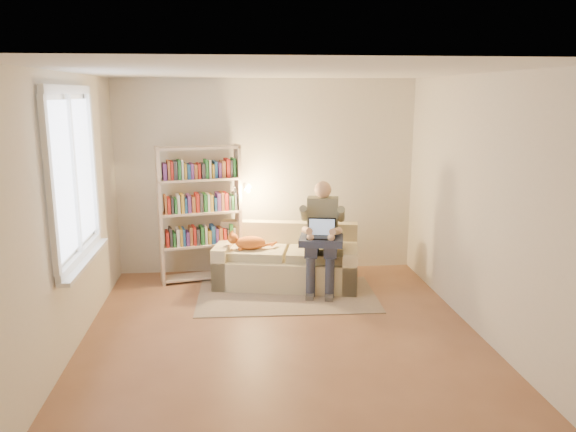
{
  "coord_description": "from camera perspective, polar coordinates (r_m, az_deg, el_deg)",
  "views": [
    {
      "loc": [
        -0.48,
        -5.24,
        2.41
      ],
      "look_at": [
        0.16,
        1.0,
        1.03
      ],
      "focal_mm": 35.0,
      "sensor_mm": 36.0,
      "label": 1
    }
  ],
  "objects": [
    {
      "name": "window",
      "position": [
        5.73,
        -20.56,
        1.21
      ],
      "size": [
        0.12,
        1.52,
        1.69
      ],
      "color": "white",
      "rests_on": "wall_left"
    },
    {
      "name": "blanket",
      "position": [
        6.81,
        3.23,
        -2.49
      ],
      "size": [
        0.6,
        0.53,
        0.09
      ],
      "primitive_type": "cube",
      "rotation": [
        0.0,
        0.0,
        -0.21
      ],
      "color": "#282E46",
      "rests_on": "person"
    },
    {
      "name": "sofa",
      "position": [
        7.21,
        -0.11,
        -4.81
      ],
      "size": [
        1.91,
        1.15,
        0.76
      ],
      "rotation": [
        0.0,
        0.0,
        -0.21
      ],
      "color": "beige",
      "rests_on": "floor"
    },
    {
      "name": "rug",
      "position": [
        6.87,
        -0.1,
        -8.08
      ],
      "size": [
        2.18,
        1.34,
        0.01
      ],
      "primitive_type": "cube",
      "rotation": [
        0.0,
        0.0,
        -0.04
      ],
      "color": "gray",
      "rests_on": "floor"
    },
    {
      "name": "floor",
      "position": [
        5.79,
        -0.55,
        -12.19
      ],
      "size": [
        4.5,
        4.5,
        0.0
      ],
      "primitive_type": "plane",
      "color": "brown",
      "rests_on": "ground"
    },
    {
      "name": "person",
      "position": [
        6.92,
        3.47,
        -1.5
      ],
      "size": [
        0.49,
        0.67,
        1.35
      ],
      "rotation": [
        0.0,
        0.0,
        -0.21
      ],
      "color": "gray",
      "rests_on": "sofa"
    },
    {
      "name": "wall_front",
      "position": [
        3.23,
        3.12,
        -7.71
      ],
      "size": [
        4.0,
        0.02,
        2.6
      ],
      "primitive_type": "cube",
      "color": "silver",
      "rests_on": "floor"
    },
    {
      "name": "wall_left",
      "position": [
        5.57,
        -21.53,
        0.04
      ],
      "size": [
        0.02,
        4.5,
        2.6
      ],
      "primitive_type": "cube",
      "color": "silver",
      "rests_on": "floor"
    },
    {
      "name": "wall_right",
      "position": [
        5.9,
        19.13,
        0.88
      ],
      "size": [
        0.02,
        4.5,
        2.6
      ],
      "primitive_type": "cube",
      "color": "silver",
      "rests_on": "floor"
    },
    {
      "name": "cat",
      "position": [
        7.08,
        -3.68,
        -2.66
      ],
      "size": [
        0.59,
        0.27,
        0.21
      ],
      "rotation": [
        0.0,
        0.0,
        -0.21
      ],
      "color": "orange",
      "rests_on": "sofa"
    },
    {
      "name": "ceiling",
      "position": [
        5.27,
        -0.61,
        14.48
      ],
      "size": [
        4.0,
        4.5,
        0.02
      ],
      "primitive_type": "cube",
      "color": "white",
      "rests_on": "wall_back"
    },
    {
      "name": "bookshelf",
      "position": [
        7.3,
        -8.91,
        0.92
      ],
      "size": [
        1.21,
        0.48,
        1.77
      ],
      "rotation": [
        0.0,
        0.0,
        0.21
      ],
      "color": "beige",
      "rests_on": "floor"
    },
    {
      "name": "wall_back",
      "position": [
        7.59,
        -2.14,
        3.99
      ],
      "size": [
        4.0,
        0.02,
        2.6
      ],
      "primitive_type": "cube",
      "color": "silver",
      "rests_on": "floor"
    },
    {
      "name": "laptop",
      "position": [
        6.79,
        3.25,
        -1.68
      ],
      "size": [
        0.39,
        0.35,
        0.28
      ],
      "rotation": [
        0.0,
        0.0,
        -0.21
      ],
      "color": "black",
      "rests_on": "blanket"
    }
  ]
}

